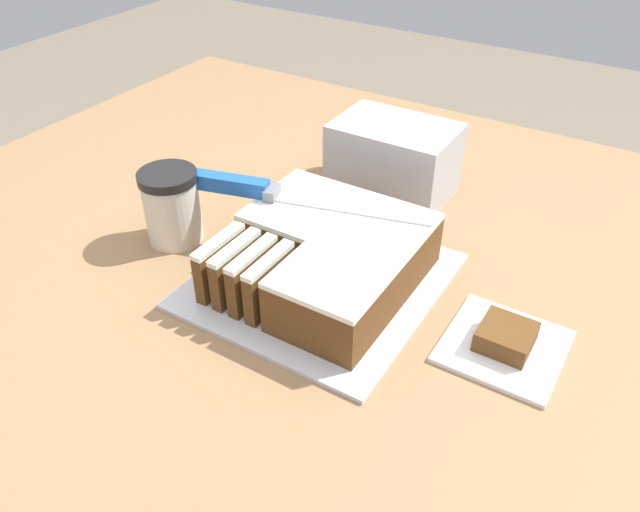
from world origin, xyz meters
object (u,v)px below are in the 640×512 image
at_px(cake_board, 320,280).
at_px(cake, 327,255).
at_px(storage_box, 394,158).
at_px(coffee_cup, 172,206).
at_px(brownie, 506,336).
at_px(knife, 256,190).

height_order(cake_board, cake, cake).
bearing_deg(storage_box, cake, -82.47).
relative_size(cake_board, cake, 1.25).
bearing_deg(cake_board, coffee_cup, -174.61).
bearing_deg(brownie, coffee_cup, -176.52).
distance_m(cake, brownie, 0.24).
height_order(brownie, storage_box, storage_box).
bearing_deg(cake, coffee_cup, -173.05).
relative_size(coffee_cup, storage_box, 0.58).
distance_m(cake, storage_box, 0.26).
bearing_deg(knife, cake_board, -29.36).
xyz_separation_m(cake_board, storage_box, (-0.03, 0.27, 0.05)).
distance_m(cake, coffee_cup, 0.24).
bearing_deg(cake_board, cake, 48.29).
bearing_deg(coffee_cup, cake, 6.95).
xyz_separation_m(knife, brownie, (0.37, -0.02, -0.07)).
bearing_deg(brownie, cake_board, -178.32).
distance_m(cake_board, storage_box, 0.27).
height_order(cake_board, storage_box, storage_box).
height_order(knife, brownie, knife).
height_order(coffee_cup, storage_box, storage_box).
bearing_deg(storage_box, cake_board, -84.02).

